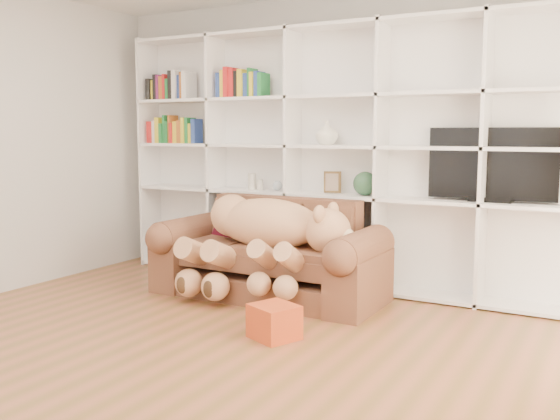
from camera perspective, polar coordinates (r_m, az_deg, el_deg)
The scene contains 14 objects.
floor at distance 4.01m, azimuth -9.16°, elevation -13.89°, with size 5.00×5.00×0.00m, color brown.
wall_back at distance 5.90m, azimuth 5.91°, elevation 6.32°, with size 5.00×0.02×2.70m, color silver.
bookshelf at distance 5.88m, azimuth 3.21°, elevation 5.91°, with size 4.43×0.35×2.40m.
sofa at distance 5.47m, azimuth -0.92°, elevation -4.59°, with size 2.01×0.87×0.84m.
teddy_bear at distance 5.26m, azimuth -1.47°, elevation -2.18°, with size 1.44×0.80×0.83m.
throw_pillow at distance 5.82m, azimuth -4.70°, elevation -1.20°, with size 0.32×0.11×0.32m, color #500D22.
gift_box at distance 4.41m, azimuth -0.53°, elevation -10.17°, with size 0.30×0.28×0.24m, color #C24219.
tv at distance 5.37m, azimuth 18.85°, elevation 3.88°, with size 1.02×0.18×0.60m.
picture_frame at distance 5.75m, azimuth 4.82°, elevation 2.56°, with size 0.16×0.03×0.20m, color #50391B.
green_vase at distance 5.63m, azimuth 7.78°, elevation 2.41°, with size 0.22×0.22×0.22m, color #2B5436.
figurine_tall at distance 6.17m, azimuth -2.57°, elevation 2.63°, with size 0.08×0.08×0.16m, color beige.
figurine_short at distance 6.12m, azimuth -1.84°, elevation 2.32°, with size 0.06×0.06×0.10m, color beige.
snow_globe at distance 6.02m, azimuth -0.24°, elevation 2.25°, with size 0.10×0.10×0.10m, color silver.
shelf_vase at distance 5.76m, azimuth 4.30°, elevation 7.06°, with size 0.21×0.21×0.22m, color white.
Camera 1 is at (2.35, -2.92, 1.43)m, focal length 40.00 mm.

